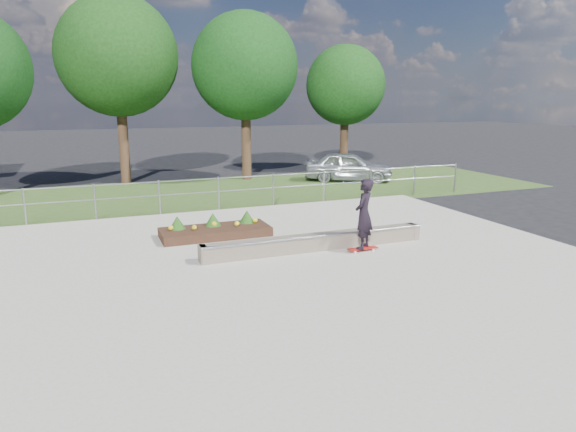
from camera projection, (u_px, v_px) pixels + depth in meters
The scene contains 11 objects.
ground at pixel (305, 281), 10.97m from camera, with size 120.00×120.00×0.00m, color black.
grass_verge at pixel (198, 194), 20.94m from camera, with size 30.00×8.00×0.02m, color #324C1E.
concrete_slab at pixel (305, 280), 10.97m from camera, with size 15.00×15.00×0.06m, color #A4A091.
fence at pixel (219, 189), 17.60m from camera, with size 20.06×0.06×1.20m.
tree_mid_left at pixel (118, 56), 22.42m from camera, with size 5.25×5.25×8.25m.
tree_mid_right at pixel (245, 67), 23.56m from camera, with size 4.90×4.90×7.70m.
tree_far_right at pixel (345, 86), 27.24m from camera, with size 4.20×4.20×6.60m.
grind_ledge at pixel (316, 242), 13.03m from camera, with size 6.00×0.44×0.43m.
planter_bed at pixel (215, 229), 14.33m from camera, with size 3.00×1.20×0.61m.
skateboarder at pixel (364, 214), 12.73m from camera, with size 0.80×0.74×1.84m.
parked_car at pixel (349, 167), 24.08m from camera, with size 1.63×4.05×1.38m, color #9EA3A7.
Camera 1 is at (-4.15, -9.52, 3.83)m, focal length 32.00 mm.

